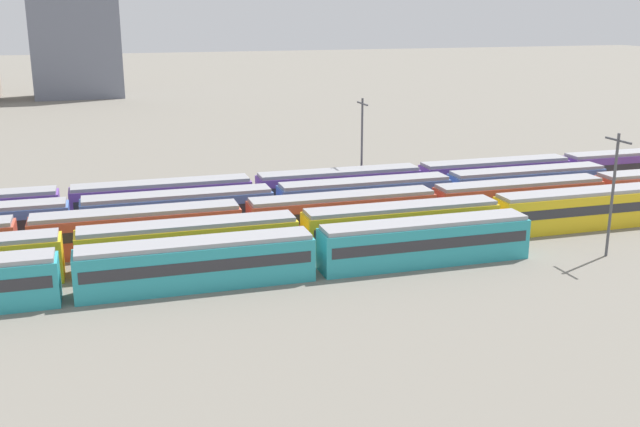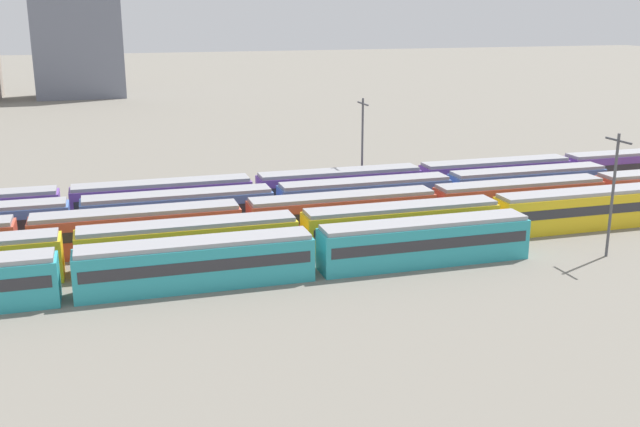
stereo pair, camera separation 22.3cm
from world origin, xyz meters
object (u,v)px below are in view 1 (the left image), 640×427
train_track_0 (197,263)px  catenary_pole_0 (613,189)px  train_track_4 (419,181)px  catenary_pole_1 (362,142)px  train_track_1 (300,234)px  train_track_3 (275,204)px  train_track_2 (434,206)px

train_track_0 → catenary_pole_0: bearing=-4.6°
train_track_4 → catenary_pole_0: 24.91m
train_track_0 → catenary_pole_1: size_ratio=5.08×
train_track_1 → catenary_pole_0: bearing=-17.5°
train_track_3 → train_track_4: (17.86, 5.20, 0.00)m
train_track_1 → train_track_3: 10.41m
train_track_3 → train_track_1: bearing=-91.8°
train_track_3 → train_track_0: bearing=-122.3°
train_track_2 → catenary_pole_1: catenary_pole_1 is taller
train_track_4 → train_track_1: bearing=-139.4°
train_track_0 → catenary_pole_0: size_ratio=5.23×
catenary_pole_1 → train_track_4: bearing=-27.3°
train_track_3 → train_track_4: size_ratio=0.66×
train_track_1 → catenary_pole_0: size_ratio=7.01×
train_track_2 → train_track_4: same height
train_track_2 → catenary_pole_1: (-2.71, 13.40, 4.15)m
train_track_4 → train_track_3: bearing=-163.8°
train_track_0 → train_track_1: same height
train_track_1 → train_track_3: size_ratio=1.00×
train_track_0 → train_track_2: (24.60, 10.40, 0.00)m
train_track_0 → train_track_3: 18.45m
train_track_2 → catenary_pole_1: size_ratio=10.23×
train_track_1 → catenary_pole_1: size_ratio=6.79×
train_track_2 → train_track_3: size_ratio=1.51×
train_track_2 → catenary_pole_0: catenary_pole_0 is taller
train_track_3 → catenary_pole_1: catenary_pole_1 is taller
train_track_3 → catenary_pole_1: bearing=34.3°
train_track_2 → train_track_3: (-14.75, 5.20, 0.00)m
train_track_2 → train_track_4: (3.11, 10.40, 0.00)m
train_track_3 → train_track_4: 18.61m
catenary_pole_0 → catenary_pole_1: size_ratio=0.97×
train_track_2 → catenary_pole_1: 14.29m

